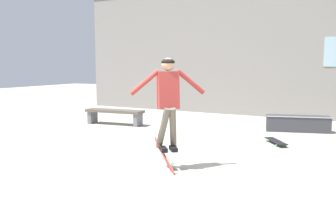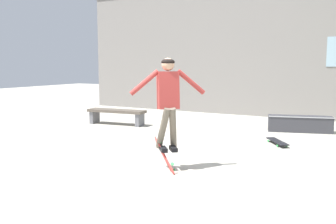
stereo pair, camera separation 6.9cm
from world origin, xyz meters
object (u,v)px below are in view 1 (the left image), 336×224
Objects in this scene: skater at (168,96)px; skateboard_resting at (276,141)px; skateboard_flipping at (165,157)px; park_bench at (115,114)px; skate_ledge at (298,124)px.

skater is 3.31m from skateboard_resting.
skateboard_flipping is at bearing -68.33° from skater.
park_bench is 1.09× the size of skate_ledge.
park_bench is at bearing 165.08° from skateboard_flipping.
skateboard_flipping is at bearing -50.54° from park_bench.
skateboard_resting is at bearing 96.75° from skateboard_flipping.
skate_ledge is 5.00m from skater.
park_bench is 1.16× the size of skater.
skate_ledge is 2.07× the size of skateboard_resting.
skateboard_resting is (-0.15, -1.84, -0.14)m from skate_ledge.
skateboard_flipping is (3.57, -3.40, -0.11)m from park_bench.
skater reaches higher than skate_ledge.
park_bench is at bearing -174.18° from skater.
skateboard_resting is (1.15, 2.88, -1.18)m from skater.
skateboard_resting is (1.18, 2.93, -0.15)m from skateboard_flipping.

